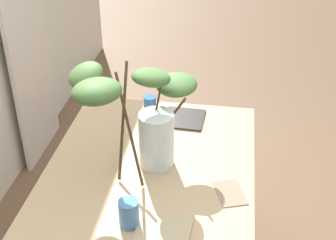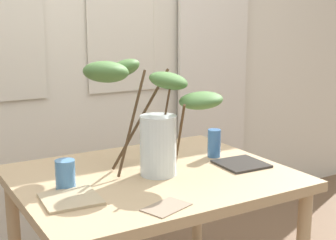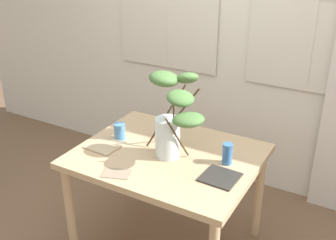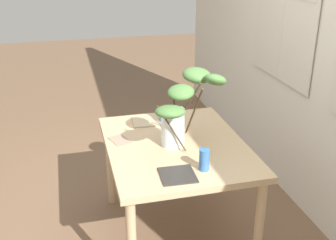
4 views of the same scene
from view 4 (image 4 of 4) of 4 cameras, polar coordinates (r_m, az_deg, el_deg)
ground at (r=3.28m, az=0.97°, el=-15.06°), size 14.00×14.00×0.00m
back_wall_with_windows at (r=3.16m, az=21.80°, el=8.68°), size 5.90×0.14×2.63m
dining_table at (r=2.91m, az=1.06°, el=-4.78°), size 1.16×0.94×0.75m
vase_with_branches at (r=2.75m, az=2.00°, el=1.77°), size 0.59×0.57×0.51m
drinking_glass_blue_left at (r=3.19m, az=-0.53°, el=0.75°), size 0.08×0.08×0.12m
drinking_glass_blue_right at (r=2.53m, az=4.97°, el=-5.44°), size 0.06×0.06×0.14m
plate_square_left at (r=3.21m, az=-3.00°, el=-0.17°), size 0.22×0.22×0.01m
plate_square_right at (r=2.49m, az=1.31°, el=-7.52°), size 0.22×0.22×0.01m
napkin_folded at (r=2.93m, az=-6.62°, el=-2.76°), size 0.20×0.16×0.00m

